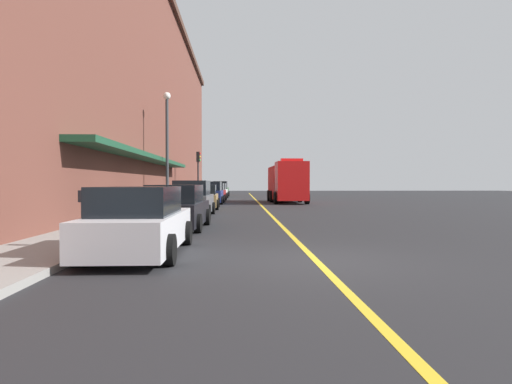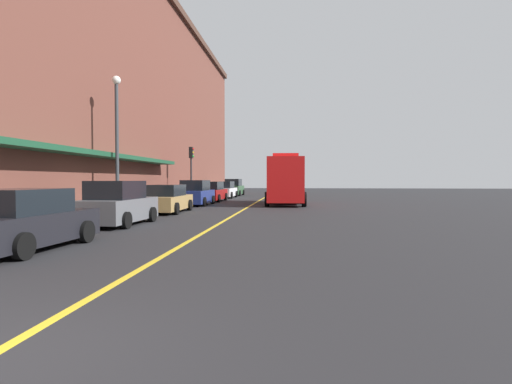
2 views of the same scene
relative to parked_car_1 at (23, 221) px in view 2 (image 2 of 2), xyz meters
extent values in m
plane|color=#232326|center=(3.89, 18.73, -0.75)|extent=(112.00, 112.00, 0.00)
cube|color=gray|center=(-2.31, 18.73, -0.67)|extent=(2.40, 70.00, 0.15)
cube|color=gold|center=(3.89, 18.73, -0.75)|extent=(0.16, 70.00, 0.01)
cube|color=brown|center=(-8.26, 17.73, 7.89)|extent=(9.51, 64.00, 17.28)
cube|color=#19472D|center=(-2.96, 9.73, 2.35)|extent=(1.20, 22.40, 0.24)
cube|color=black|center=(0.00, 0.06, -0.19)|extent=(2.03, 4.25, 0.78)
cube|color=black|center=(-0.01, -0.15, 0.52)|extent=(1.77, 2.36, 0.64)
cylinder|color=black|center=(-0.90, 1.39, -0.43)|extent=(0.24, 0.65, 0.64)
cylinder|color=black|center=(1.00, 1.32, -0.43)|extent=(0.24, 0.65, 0.64)
cylinder|color=black|center=(0.90, -1.27, -0.43)|extent=(0.24, 0.65, 0.64)
cube|color=#595B60|center=(-0.06, 5.84, -0.13)|extent=(1.85, 4.15, 0.88)
cube|color=black|center=(-0.07, 5.63, 0.66)|extent=(1.63, 2.30, 0.72)
cylinder|color=black|center=(-0.92, 7.13, -0.43)|extent=(0.23, 0.64, 0.64)
cylinder|color=black|center=(0.86, 7.10, -0.43)|extent=(0.23, 0.64, 0.64)
cylinder|color=black|center=(-0.98, 4.58, -0.43)|extent=(0.23, 0.64, 0.64)
cylinder|color=black|center=(0.80, 4.55, -0.43)|extent=(0.23, 0.64, 0.64)
cube|color=#A5844C|center=(-0.04, 11.98, -0.20)|extent=(1.87, 4.76, 0.75)
cube|color=black|center=(-0.03, 11.74, 0.48)|extent=(1.64, 2.63, 0.61)
cylinder|color=black|center=(-0.96, 13.42, -0.43)|extent=(0.24, 0.65, 0.64)
cylinder|color=black|center=(0.81, 13.46, -0.43)|extent=(0.24, 0.65, 0.64)
cylinder|color=black|center=(-0.89, 10.49, -0.43)|extent=(0.24, 0.65, 0.64)
cylinder|color=black|center=(0.89, 10.54, -0.43)|extent=(0.24, 0.65, 0.64)
cube|color=navy|center=(0.03, 18.23, -0.13)|extent=(1.80, 4.33, 0.88)
cube|color=black|center=(0.02, 18.02, 0.67)|extent=(1.60, 2.39, 0.72)
cylinder|color=black|center=(-0.84, 19.58, -0.43)|extent=(0.23, 0.64, 0.64)
cylinder|color=black|center=(0.93, 19.56, -0.43)|extent=(0.23, 0.64, 0.64)
cylinder|color=black|center=(-0.87, 16.91, -0.43)|extent=(0.23, 0.64, 0.64)
cylinder|color=black|center=(0.89, 16.89, -0.43)|extent=(0.23, 0.64, 0.64)
cube|color=maroon|center=(0.01, 23.49, -0.17)|extent=(1.92, 4.82, 0.81)
cube|color=black|center=(0.00, 23.25, 0.57)|extent=(1.69, 2.67, 0.66)
cylinder|color=black|center=(-0.89, 25.00, -0.43)|extent=(0.23, 0.64, 0.64)
cylinder|color=black|center=(0.96, 24.96, -0.43)|extent=(0.23, 0.64, 0.64)
cylinder|color=black|center=(-0.94, 22.03, -0.43)|extent=(0.23, 0.64, 0.64)
cylinder|color=black|center=(0.90, 21.99, -0.43)|extent=(0.23, 0.64, 0.64)
cube|color=silver|center=(0.00, 29.73, -0.17)|extent=(1.91, 4.58, 0.80)
cube|color=black|center=(0.00, 29.51, 0.56)|extent=(1.69, 2.53, 0.66)
cylinder|color=black|center=(-0.90, 31.16, -0.43)|extent=(0.23, 0.64, 0.64)
cylinder|color=black|center=(0.95, 31.13, -0.43)|extent=(0.23, 0.64, 0.64)
cylinder|color=black|center=(-0.95, 28.34, -0.43)|extent=(0.23, 0.64, 0.64)
cylinder|color=black|center=(0.90, 28.31, -0.43)|extent=(0.23, 0.64, 0.64)
cube|color=#2D5133|center=(0.04, 35.59, -0.11)|extent=(1.84, 4.23, 0.94)
cube|color=black|center=(0.03, 35.38, 0.75)|extent=(1.62, 2.34, 0.77)
cylinder|color=black|center=(-0.80, 36.91, -0.43)|extent=(0.24, 0.65, 0.64)
cylinder|color=black|center=(0.95, 36.86, -0.43)|extent=(0.24, 0.65, 0.64)
cylinder|color=black|center=(-0.87, 34.31, -0.43)|extent=(0.24, 0.65, 0.64)
cylinder|color=black|center=(0.88, 34.27, -0.43)|extent=(0.24, 0.65, 0.64)
cube|color=red|center=(6.36, 17.22, 1.06)|extent=(2.48, 2.23, 3.02)
cube|color=red|center=(6.25, 21.25, 0.94)|extent=(2.56, 5.33, 2.78)
cube|color=red|center=(6.36, 17.22, 2.69)|extent=(1.72, 0.64, 0.24)
cylinder|color=black|center=(7.58, 17.33, -0.25)|extent=(0.33, 1.01, 1.00)
cylinder|color=black|center=(5.12, 17.27, -0.25)|extent=(0.33, 1.01, 1.00)
cylinder|color=black|center=(7.50, 20.62, -0.25)|extent=(0.33, 1.01, 1.00)
cylinder|color=black|center=(5.04, 20.56, -0.25)|extent=(0.33, 1.01, 1.00)
cylinder|color=black|center=(7.44, 22.76, -0.25)|extent=(0.33, 1.01, 1.00)
cylinder|color=black|center=(4.98, 22.69, -0.25)|extent=(0.33, 1.01, 1.00)
cylinder|color=#4C4C51|center=(-1.46, 36.02, -0.07)|extent=(0.07, 0.07, 1.05)
cube|color=black|center=(-1.46, 36.02, 0.59)|extent=(0.14, 0.18, 0.28)
cylinder|color=#4C4C51|center=(-1.46, 28.21, -0.07)|extent=(0.07, 0.07, 1.05)
cube|color=black|center=(-1.46, 28.21, 0.59)|extent=(0.14, 0.18, 0.28)
cylinder|color=#4C4C51|center=(-1.46, 17.04, -0.07)|extent=(0.07, 0.07, 1.05)
cube|color=black|center=(-1.46, 17.04, 0.59)|extent=(0.14, 0.18, 0.28)
cylinder|color=#33383D|center=(-2.06, 10.11, 2.65)|extent=(0.18, 0.18, 6.50)
sphere|color=white|center=(-2.06, 10.11, 6.12)|extent=(0.44, 0.44, 0.44)
cylinder|color=#232326|center=(-1.41, 22.32, 1.10)|extent=(0.14, 0.14, 3.40)
cube|color=black|center=(-1.41, 22.32, 3.25)|extent=(0.28, 0.36, 0.90)
sphere|color=red|center=(-1.25, 22.32, 3.55)|extent=(0.16, 0.16, 0.16)
sphere|color=gold|center=(-1.25, 22.32, 3.25)|extent=(0.16, 0.16, 0.16)
sphere|color=green|center=(-1.25, 22.32, 2.95)|extent=(0.16, 0.16, 0.16)
camera|label=1|loc=(2.26, -15.07, 0.90)|focal=29.22mm
camera|label=2|loc=(7.05, -9.82, 1.08)|focal=28.46mm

